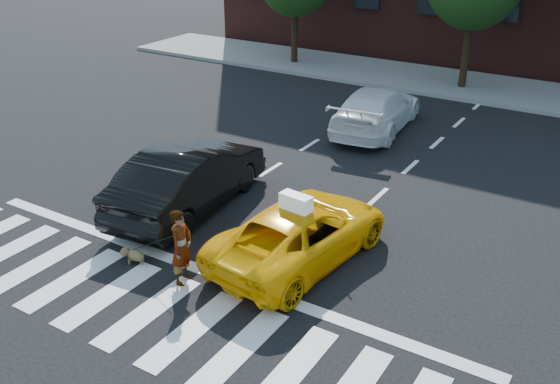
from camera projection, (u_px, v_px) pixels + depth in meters
name	position (u px, v px, depth m)	size (l,w,h in m)	color
ground	(149.00, 312.00, 11.28)	(120.00, 120.00, 0.00)	black
crosswalk	(149.00, 311.00, 11.27)	(13.00, 2.40, 0.01)	silver
stop_line	(204.00, 270.00, 12.50)	(12.00, 0.30, 0.01)	silver
sidewalk_far	(453.00, 83.00, 24.66)	(30.00, 4.00, 0.15)	slate
taxi	(300.00, 232.00, 12.69)	(2.02, 4.38, 1.22)	#FFB605
black_sedan	(189.00, 178.00, 14.69)	(1.67, 4.79, 1.58)	black
white_suv	(376.00, 109.00, 19.73)	(1.92, 4.72, 1.37)	white
woman	(182.00, 247.00, 11.83)	(0.56, 0.37, 1.54)	#999999
dog	(133.00, 255.00, 12.68)	(0.58, 0.39, 0.34)	#8F6948
taxi_sign	(296.00, 202.00, 12.20)	(0.65, 0.28, 0.32)	white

